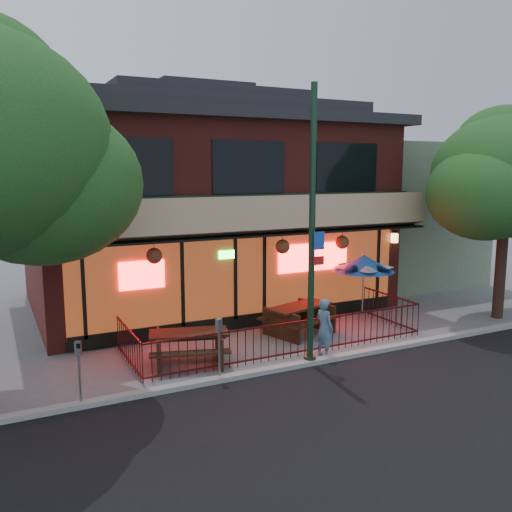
% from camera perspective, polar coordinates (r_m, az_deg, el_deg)
% --- Properties ---
extents(ground, '(80.00, 80.00, 0.00)m').
position_cam_1_polar(ground, '(14.62, 4.83, -10.69)').
color(ground, gray).
rests_on(ground, ground).
extents(asphalt_street, '(80.00, 11.00, 0.00)m').
position_cam_1_polar(asphalt_street, '(10.44, 23.32, -19.96)').
color(asphalt_street, black).
rests_on(asphalt_street, ground).
extents(curb, '(80.00, 0.25, 0.12)m').
position_cam_1_polar(curb, '(14.20, 5.90, -11.06)').
color(curb, '#999993').
rests_on(curb, ground).
extents(restaurant_building, '(12.96, 9.49, 8.05)m').
position_cam_1_polar(restaurant_building, '(20.18, -5.61, 6.75)').
color(restaurant_building, maroon).
rests_on(restaurant_building, ground).
extents(neighbor_building, '(6.00, 7.00, 6.00)m').
position_cam_1_polar(neighbor_building, '(25.36, 13.34, 4.48)').
color(neighbor_building, gray).
rests_on(neighbor_building, ground).
extents(patio_fence, '(8.44, 2.62, 1.00)m').
position_cam_1_polar(patio_fence, '(14.83, 3.85, -7.82)').
color(patio_fence, '#3D0D0E').
rests_on(patio_fence, ground).
extents(street_light, '(0.43, 0.32, 7.00)m').
position_cam_1_polar(street_light, '(13.53, 5.90, 1.44)').
color(street_light, '#163321').
rests_on(street_light, ground).
extents(street_tree_right, '(4.80, 4.80, 7.02)m').
position_cam_1_polar(street_tree_right, '(19.59, 24.86, 8.33)').
color(street_tree_right, '#36211B').
rests_on(street_tree_right, ground).
extents(picnic_table_left, '(2.35, 2.03, 0.85)m').
position_cam_1_polar(picnic_table_left, '(14.11, -7.07, -9.05)').
color(picnic_table_left, '#321D12').
rests_on(picnic_table_left, ground).
extents(picnic_table_right, '(2.44, 2.12, 0.88)m').
position_cam_1_polar(picnic_table_right, '(16.54, 4.57, -6.21)').
color(picnic_table_right, '#302010').
rests_on(picnic_table_right, ground).
extents(patio_umbrella, '(2.00, 2.00, 2.28)m').
position_cam_1_polar(patio_umbrella, '(17.82, 11.26, -0.75)').
color(patio_umbrella, gray).
rests_on(patio_umbrella, ground).
extents(pedestrian, '(0.49, 0.64, 1.58)m').
position_cam_1_polar(pedestrian, '(14.58, 7.20, -7.51)').
color(pedestrian, teal).
rests_on(pedestrian, ground).
extents(parking_meter_near, '(0.17, 0.16, 1.50)m').
position_cam_1_polar(parking_meter_near, '(12.86, -3.91, -8.69)').
color(parking_meter_near, gray).
rests_on(parking_meter_near, ground).
extents(parking_meter_far, '(0.16, 0.15, 1.44)m').
position_cam_1_polar(parking_meter_far, '(12.02, -18.15, -10.65)').
color(parking_meter_far, gray).
rests_on(parking_meter_far, ground).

